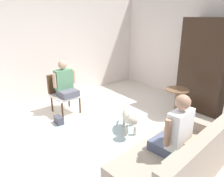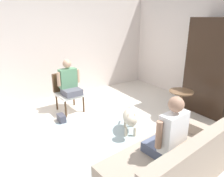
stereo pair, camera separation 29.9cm
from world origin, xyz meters
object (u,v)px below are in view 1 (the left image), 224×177
person_on_couch (176,131)px  person_on_armchair (65,82)px  round_end_table (176,100)px  couch (176,161)px  armoire_cabinet (205,66)px  dog (130,117)px  handbag (59,120)px  armchair (62,90)px

person_on_couch → person_on_armchair: (-2.88, -0.20, 0.02)m
round_end_table → couch: bearing=-53.6°
person_on_armchair → couch: bearing=4.6°
couch → person_on_armchair: person_on_armchair is taller
couch → round_end_table: size_ratio=2.87×
person_on_couch → armoire_cabinet: armoire_cabinet is taller
dog → handbag: 1.56m
person_on_couch → handbag: size_ratio=3.55×
armchair → person_on_couch: 3.05m
person_on_couch → armoire_cabinet: bearing=112.6°
round_end_table → dog: bearing=-95.7°
dog → round_end_table: bearing=84.3°
person_on_armchair → round_end_table: size_ratio=1.20×
couch → armchair: (-3.08, -0.24, 0.25)m
handbag → armoire_cabinet: bearing=65.5°
round_end_table → armoire_cabinet: bearing=83.8°
person_on_couch → person_on_armchair: 2.88m
armchair → person_on_armchair: 0.29m
armchair → dog: size_ratio=1.21×
person_on_couch → armoire_cabinet: size_ratio=0.40×
couch → armoire_cabinet: (-1.10, 2.51, 0.81)m
round_end_table → armoire_cabinet: 1.12m
person_on_armchair → armoire_cabinet: (1.82, 2.74, 0.32)m
person_on_armchair → person_on_couch: bearing=4.1°
person_on_couch → handbag: 2.64m
person_on_couch → round_end_table: (-1.15, 1.65, -0.33)m
couch → handbag: 2.61m
person_on_armchair → armoire_cabinet: armoire_cabinet is taller
armchair → person_on_armchair: person_on_armchair is taller
person_on_armchair → handbag: bearing=-44.7°
round_end_table → person_on_armchair: bearing=-132.9°
round_end_table → armoire_cabinet: (0.10, 0.88, 0.67)m
person_on_armchair → handbag: size_ratio=3.29×
round_end_table → handbag: round_end_table is taller
person_on_couch → armchair: bearing=-176.0°
dog → armoire_cabinet: armoire_cabinet is taller
person_on_armchair → armoire_cabinet: bearing=56.4°
couch → armoire_cabinet: bearing=113.7°
armchair → armoire_cabinet: size_ratio=0.42×
couch → round_end_table: (-1.19, 1.62, 0.14)m
round_end_table → handbag: size_ratio=2.73×
armchair → person_on_couch: person_on_couch is taller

